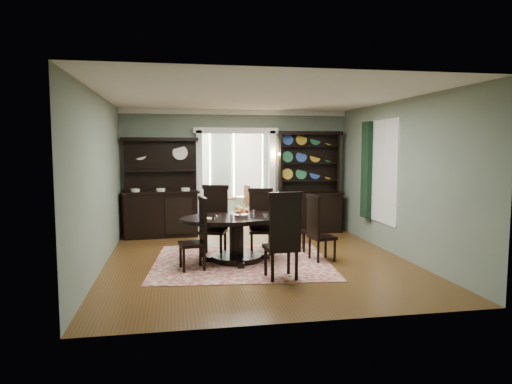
% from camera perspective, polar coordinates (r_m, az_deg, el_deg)
% --- Properties ---
extents(room, '(5.51, 6.01, 3.01)m').
position_cam_1_polar(room, '(8.31, 0.18, 2.03)').
color(room, brown).
rests_on(room, ground).
extents(parlor, '(3.51, 3.50, 3.01)m').
position_cam_1_polar(parlor, '(13.74, -3.92, 3.18)').
color(parlor, brown).
rests_on(parlor, ground).
extents(doorway_trim, '(2.08, 0.25, 2.57)m').
position_cam_1_polar(doorway_trim, '(11.23, -2.52, 3.16)').
color(doorway_trim, white).
rests_on(doorway_trim, floor).
extents(right_window, '(0.15, 1.47, 2.12)m').
position_cam_1_polar(right_window, '(9.98, 14.65, 2.58)').
color(right_window, white).
rests_on(right_window, wall_right).
extents(wall_sconce, '(0.27, 0.21, 0.21)m').
position_cam_1_polar(wall_sconce, '(11.23, 2.40, 4.55)').
color(wall_sconce, '#AD912E').
rests_on(wall_sconce, back_wall_right).
extents(rug, '(3.42, 3.10, 0.01)m').
position_cam_1_polar(rug, '(8.47, -1.81, -8.68)').
color(rug, maroon).
rests_on(rug, floor).
extents(dining_table, '(2.31, 2.27, 0.83)m').
position_cam_1_polar(dining_table, '(8.44, -2.46, -4.75)').
color(dining_table, black).
rests_on(dining_table, rug).
extents(centerpiece, '(1.32, 0.85, 0.22)m').
position_cam_1_polar(centerpiece, '(8.32, -1.86, -2.70)').
color(centerpiece, silver).
rests_on(centerpiece, dining_table).
extents(chair_far_left, '(0.63, 0.61, 1.37)m').
position_cam_1_polar(chair_far_left, '(8.93, -5.19, -3.30)').
color(chair_far_left, black).
rests_on(chair_far_left, rug).
extents(chair_far_mid, '(0.54, 0.52, 1.29)m').
position_cam_1_polar(chair_far_mid, '(9.07, 0.58, -3.40)').
color(chair_far_mid, black).
rests_on(chair_far_mid, rug).
extents(chair_far_right, '(0.51, 0.49, 1.16)m').
position_cam_1_polar(chair_far_right, '(9.34, 4.99, -3.58)').
color(chair_far_right, black).
rests_on(chair_far_right, rug).
extents(chair_end_left, '(0.50, 0.52, 1.25)m').
position_cam_1_polar(chair_end_left, '(7.90, -7.25, -4.92)').
color(chair_end_left, black).
rests_on(chair_end_left, rug).
extents(chair_end_right, '(0.50, 0.52, 1.23)m').
position_cam_1_polar(chair_end_right, '(8.48, 7.67, -4.29)').
color(chair_end_right, black).
rests_on(chair_end_right, rug).
extents(chair_near, '(0.56, 0.53, 1.41)m').
position_cam_1_polar(chair_near, '(7.17, 3.43, -5.28)').
color(chair_near, black).
rests_on(chair_near, rug).
extents(sideboard, '(1.80, 0.74, 2.32)m').
position_cam_1_polar(sideboard, '(10.93, -11.81, -1.26)').
color(sideboard, black).
rests_on(sideboard, floor).
extents(welsh_dresser, '(1.63, 0.68, 2.49)m').
position_cam_1_polar(welsh_dresser, '(11.40, 6.69, -0.45)').
color(welsh_dresser, black).
rests_on(welsh_dresser, floor).
extents(parlor_table, '(0.71, 0.71, 0.66)m').
position_cam_1_polar(parlor_table, '(13.22, -3.80, -1.64)').
color(parlor_table, brown).
rests_on(parlor_table, parlor_floor).
extents(parlor_chair_left, '(0.40, 0.39, 0.88)m').
position_cam_1_polar(parlor_chair_left, '(13.07, -5.60, -1.56)').
color(parlor_chair_left, brown).
rests_on(parlor_chair_left, parlor_floor).
extents(parlor_chair_right, '(0.47, 0.46, 1.03)m').
position_cam_1_polar(parlor_chair_right, '(12.93, -0.64, -1.25)').
color(parlor_chair_right, brown).
rests_on(parlor_chair_right, parlor_floor).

